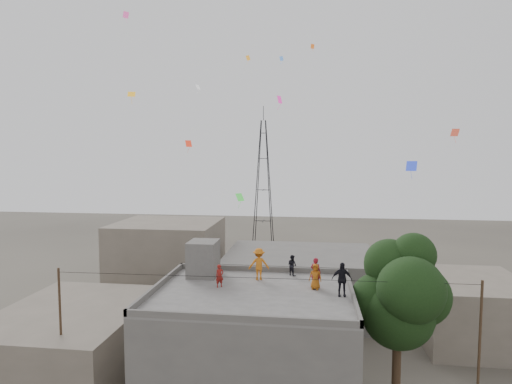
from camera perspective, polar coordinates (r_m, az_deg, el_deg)
main_building at (r=23.20m, az=-0.46°, el=-20.38°), size 10.00×8.00×6.10m
parapet at (r=22.03m, az=-0.46°, el=-12.83°), size 10.00×8.00×0.30m
stair_head_box at (r=24.87m, az=-7.03°, el=-8.77°), size 1.60×1.80×2.00m
neighbor_west at (r=28.84m, az=-23.21°, el=-17.85°), size 8.00×10.00×4.00m
neighbor_north at (r=36.33m, az=5.85°, el=-11.90°), size 12.00×9.00×5.00m
neighbor_northwest at (r=40.11m, az=-11.67°, el=-8.89°), size 9.00×8.00×7.00m
neighbor_east at (r=34.45m, az=26.66°, el=-13.86°), size 7.00×8.00×4.40m
tree at (r=22.89m, az=18.84°, el=-12.79°), size 4.90×4.60×9.10m
utility_line at (r=21.69m, az=0.45°, el=-19.99°), size 20.12×0.62×7.40m
transmission_tower at (r=61.31m, az=0.98°, el=1.19°), size 2.97×2.97×20.01m
person_red_adult at (r=22.89m, az=7.96°, el=-10.57°), size 0.67×0.58×1.55m
person_orange_child at (r=22.55m, az=7.92°, el=-11.10°), size 0.71×0.53×1.32m
person_dark_child at (r=24.93m, az=4.84°, el=-9.69°), size 0.73×0.71×1.18m
person_dark_adult at (r=21.66m, az=11.36°, el=-11.34°), size 0.99×0.43×1.67m
person_orange_adult at (r=23.92m, az=0.39°, el=-9.58°), size 1.24×0.86×1.76m
person_red_child at (r=22.77m, az=-4.87°, el=-11.08°), size 0.52×0.48×1.19m
kites at (r=28.53m, az=2.97°, el=10.81°), size 21.79×14.77×12.45m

